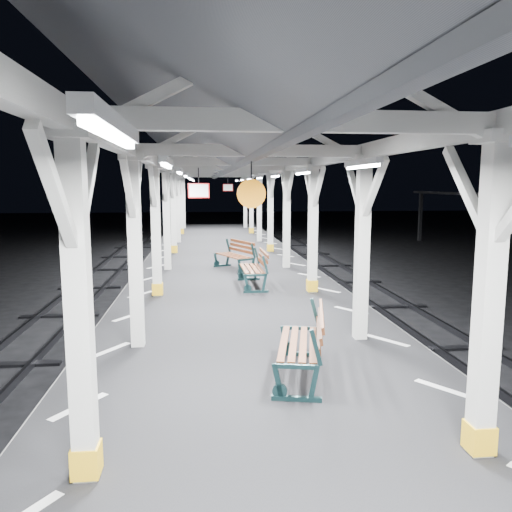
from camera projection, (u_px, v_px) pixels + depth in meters
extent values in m
plane|color=black|center=(243.00, 357.00, 11.08)|extent=(120.00, 120.00, 0.00)
cube|color=black|center=(243.00, 336.00, 11.01)|extent=(6.00, 50.00, 1.00)
cube|color=silver|center=(129.00, 317.00, 10.68)|extent=(1.00, 48.00, 0.01)
cube|color=silver|center=(351.00, 310.00, 11.21)|extent=(1.00, 48.00, 0.01)
cube|color=#2D2D33|center=(34.00, 361.00, 10.59)|extent=(0.08, 60.00, 0.16)
cube|color=black|center=(7.00, 365.00, 10.54)|extent=(2.20, 0.22, 0.06)
cube|color=#2D2D33|center=(434.00, 347.00, 11.55)|extent=(0.08, 60.00, 0.16)
cube|color=#2D2D33|center=(479.00, 345.00, 11.67)|extent=(0.08, 60.00, 0.16)
cube|color=black|center=(456.00, 348.00, 11.62)|extent=(2.20, 0.22, 0.06)
cube|color=silver|center=(79.00, 316.00, 4.60)|extent=(0.22, 0.22, 3.20)
cube|color=silver|center=(70.00, 132.00, 4.36)|extent=(0.40, 0.40, 0.12)
cube|color=gold|center=(87.00, 460.00, 4.80)|extent=(0.26, 0.26, 0.30)
cube|color=silver|center=(87.00, 190.00, 4.97)|extent=(0.10, 0.99, 0.99)
cube|color=silver|center=(55.00, 192.00, 3.89)|extent=(0.10, 0.99, 0.99)
cube|color=silver|center=(135.00, 256.00, 8.53)|extent=(0.22, 0.22, 3.20)
cube|color=silver|center=(132.00, 157.00, 8.30)|extent=(0.40, 0.40, 0.12)
cube|color=silver|center=(137.00, 188.00, 8.91)|extent=(0.10, 0.99, 0.99)
cube|color=silver|center=(128.00, 188.00, 7.83)|extent=(0.10, 0.99, 0.99)
cube|color=silver|center=(156.00, 233.00, 12.47)|extent=(0.22, 0.22, 3.20)
cube|color=silver|center=(154.00, 166.00, 12.23)|extent=(0.40, 0.40, 0.12)
cube|color=gold|center=(158.00, 289.00, 12.67)|extent=(0.26, 0.26, 0.30)
cube|color=silver|center=(157.00, 187.00, 12.85)|extent=(0.10, 0.99, 0.99)
cube|color=silver|center=(153.00, 187.00, 11.76)|extent=(0.10, 0.99, 0.99)
cube|color=silver|center=(167.00, 222.00, 16.40)|extent=(0.22, 0.22, 3.20)
cube|color=silver|center=(166.00, 171.00, 16.17)|extent=(0.40, 0.40, 0.12)
cube|color=silver|center=(167.00, 186.00, 16.78)|extent=(0.10, 0.99, 0.99)
cube|color=silver|center=(165.00, 186.00, 15.70)|extent=(0.10, 0.99, 0.99)
cube|color=silver|center=(173.00, 214.00, 20.34)|extent=(0.22, 0.22, 3.20)
cube|color=silver|center=(172.00, 173.00, 20.10)|extent=(0.40, 0.40, 0.12)
cube|color=gold|center=(174.00, 249.00, 20.54)|extent=(0.26, 0.26, 0.30)
cube|color=silver|center=(173.00, 186.00, 20.72)|extent=(0.10, 0.99, 0.99)
cube|color=silver|center=(172.00, 186.00, 19.64)|extent=(0.10, 0.99, 0.99)
cube|color=silver|center=(178.00, 210.00, 24.28)|extent=(0.22, 0.22, 3.20)
cube|color=silver|center=(177.00, 175.00, 24.04)|extent=(0.40, 0.40, 0.12)
cube|color=silver|center=(178.00, 186.00, 24.65)|extent=(0.10, 0.99, 0.99)
cube|color=silver|center=(177.00, 186.00, 23.57)|extent=(0.10, 0.99, 0.99)
cube|color=silver|center=(181.00, 206.00, 28.21)|extent=(0.22, 0.22, 3.20)
cube|color=silver|center=(180.00, 177.00, 27.98)|extent=(0.40, 0.40, 0.12)
cube|color=gold|center=(182.00, 231.00, 28.41)|extent=(0.26, 0.26, 0.30)
cube|color=silver|center=(181.00, 186.00, 28.59)|extent=(0.10, 0.99, 0.99)
cube|color=silver|center=(180.00, 186.00, 27.51)|extent=(0.10, 0.99, 0.99)
cube|color=silver|center=(184.00, 204.00, 32.15)|extent=(0.22, 0.22, 3.20)
cube|color=silver|center=(183.00, 178.00, 31.91)|extent=(0.40, 0.40, 0.12)
cube|color=silver|center=(183.00, 186.00, 32.53)|extent=(0.10, 0.99, 0.99)
cube|color=silver|center=(183.00, 186.00, 31.44)|extent=(0.10, 0.99, 0.99)
cube|color=silver|center=(488.00, 305.00, 5.03)|extent=(0.22, 0.22, 3.20)
cube|color=silver|center=(499.00, 137.00, 4.79)|extent=(0.40, 0.40, 0.12)
cube|color=gold|center=(479.00, 437.00, 5.23)|extent=(0.26, 0.26, 0.30)
cube|color=silver|center=(466.00, 190.00, 5.40)|extent=(0.10, 0.99, 0.99)
cube|color=silver|center=(362.00, 252.00, 8.96)|extent=(0.22, 0.22, 3.20)
cube|color=silver|center=(365.00, 158.00, 8.73)|extent=(0.40, 0.40, 0.12)
cube|color=silver|center=(354.00, 188.00, 9.34)|extent=(0.10, 0.99, 0.99)
cube|color=silver|center=(375.00, 188.00, 8.26)|extent=(0.10, 0.99, 0.99)
cube|color=silver|center=(313.00, 232.00, 12.90)|extent=(0.22, 0.22, 3.20)
cube|color=silver|center=(314.00, 167.00, 12.66)|extent=(0.40, 0.40, 0.12)
cube|color=gold|center=(312.00, 285.00, 13.10)|extent=(0.26, 0.26, 0.30)
cube|color=silver|center=(309.00, 187.00, 13.28)|extent=(0.10, 0.99, 0.99)
cube|color=silver|center=(319.00, 187.00, 12.19)|extent=(0.10, 0.99, 0.99)
cube|color=silver|center=(287.00, 221.00, 16.83)|extent=(0.22, 0.22, 3.20)
cube|color=silver|center=(287.00, 171.00, 16.60)|extent=(0.40, 0.40, 0.12)
cube|color=silver|center=(284.00, 186.00, 17.21)|extent=(0.10, 0.99, 0.99)
cube|color=silver|center=(290.00, 186.00, 16.13)|extent=(0.10, 0.99, 0.99)
cube|color=silver|center=(270.00, 214.00, 20.77)|extent=(0.22, 0.22, 3.20)
cube|color=silver|center=(271.00, 174.00, 20.54)|extent=(0.40, 0.40, 0.12)
cube|color=gold|center=(270.00, 248.00, 20.97)|extent=(0.26, 0.26, 0.30)
cube|color=silver|center=(269.00, 186.00, 21.15)|extent=(0.10, 0.99, 0.99)
cube|color=silver|center=(272.00, 186.00, 20.07)|extent=(0.10, 0.99, 0.99)
cube|color=silver|center=(259.00, 209.00, 24.71)|extent=(0.22, 0.22, 3.20)
cube|color=silver|center=(259.00, 175.00, 24.47)|extent=(0.40, 0.40, 0.12)
cube|color=silver|center=(258.00, 186.00, 25.09)|extent=(0.10, 0.99, 0.99)
cube|color=silver|center=(261.00, 186.00, 24.00)|extent=(0.10, 0.99, 0.99)
cube|color=silver|center=(251.00, 206.00, 28.64)|extent=(0.22, 0.22, 3.20)
cube|color=silver|center=(251.00, 177.00, 28.41)|extent=(0.40, 0.40, 0.12)
cube|color=gold|center=(251.00, 230.00, 28.84)|extent=(0.26, 0.26, 0.30)
cube|color=silver|center=(250.00, 186.00, 29.02)|extent=(0.10, 0.99, 0.99)
cube|color=silver|center=(252.00, 186.00, 27.94)|extent=(0.10, 0.99, 0.99)
cube|color=silver|center=(245.00, 203.00, 32.58)|extent=(0.22, 0.22, 3.20)
cube|color=silver|center=(245.00, 178.00, 32.34)|extent=(0.40, 0.40, 0.12)
cube|color=silver|center=(244.00, 186.00, 32.96)|extent=(0.10, 0.99, 0.99)
cube|color=silver|center=(246.00, 186.00, 31.88)|extent=(0.10, 0.99, 0.99)
cube|color=silver|center=(145.00, 156.00, 10.25)|extent=(0.18, 48.00, 0.24)
cube|color=silver|center=(335.00, 158.00, 10.68)|extent=(0.18, 48.00, 0.24)
cube|color=silver|center=(295.00, 121.00, 4.56)|extent=(4.20, 0.14, 0.20)
cube|color=silver|center=(251.00, 151.00, 8.49)|extent=(4.20, 0.14, 0.20)
cube|color=silver|center=(235.00, 161.00, 12.43)|extent=(4.20, 0.14, 0.20)
cube|color=silver|center=(227.00, 167.00, 16.37)|extent=(4.20, 0.14, 0.20)
cube|color=silver|center=(222.00, 170.00, 20.30)|extent=(4.20, 0.14, 0.20)
cube|color=silver|center=(219.00, 173.00, 24.24)|extent=(4.20, 0.14, 0.20)
cube|color=silver|center=(216.00, 174.00, 28.18)|extent=(4.20, 0.14, 0.20)
cube|color=silver|center=(214.00, 176.00, 32.11)|extent=(4.20, 0.14, 0.20)
cube|color=silver|center=(242.00, 112.00, 10.33)|extent=(0.16, 48.00, 0.20)
cube|color=#484A4F|center=(179.00, 130.00, 10.25)|extent=(2.80, 49.00, 1.45)
cube|color=#484A4F|center=(303.00, 131.00, 10.53)|extent=(2.80, 49.00, 1.45)
cube|color=silver|center=(112.00, 125.00, 2.49)|extent=(0.10, 1.35, 0.08)
cube|color=white|center=(113.00, 135.00, 2.50)|extent=(0.05, 1.25, 0.05)
cube|color=silver|center=(167.00, 161.00, 6.43)|extent=(0.10, 1.35, 0.08)
cube|color=white|center=(167.00, 165.00, 6.43)|extent=(0.05, 1.25, 0.05)
cube|color=silver|center=(180.00, 170.00, 10.36)|extent=(0.10, 1.35, 0.08)
cube|color=white|center=(180.00, 173.00, 10.37)|extent=(0.05, 1.25, 0.05)
cube|color=silver|center=(185.00, 174.00, 14.30)|extent=(0.10, 1.35, 0.08)
cube|color=white|center=(186.00, 176.00, 14.31)|extent=(0.05, 1.25, 0.05)
cube|color=silver|center=(189.00, 177.00, 18.23)|extent=(0.10, 1.35, 0.08)
cube|color=white|center=(189.00, 178.00, 18.24)|extent=(0.05, 1.25, 0.05)
cube|color=silver|center=(191.00, 178.00, 22.17)|extent=(0.10, 1.35, 0.08)
cube|color=white|center=(191.00, 179.00, 22.18)|extent=(0.05, 1.25, 0.05)
cube|color=silver|center=(192.00, 179.00, 26.11)|extent=(0.10, 1.35, 0.08)
cube|color=white|center=(192.00, 180.00, 26.11)|extent=(0.05, 1.25, 0.05)
cube|color=silver|center=(194.00, 180.00, 30.04)|extent=(0.10, 1.35, 0.08)
cube|color=white|center=(194.00, 181.00, 30.05)|extent=(0.05, 1.25, 0.05)
cube|color=silver|center=(362.00, 162.00, 6.71)|extent=(0.10, 1.35, 0.08)
cube|color=white|center=(362.00, 166.00, 6.71)|extent=(0.05, 1.25, 0.05)
cube|color=silver|center=(303.00, 171.00, 10.64)|extent=(0.10, 1.35, 0.08)
cube|color=white|center=(302.00, 173.00, 10.65)|extent=(0.05, 1.25, 0.05)
cube|color=silver|center=(275.00, 174.00, 14.58)|extent=(0.10, 1.35, 0.08)
cube|color=white|center=(275.00, 176.00, 14.59)|extent=(0.05, 1.25, 0.05)
cube|color=silver|center=(259.00, 177.00, 18.51)|extent=(0.10, 1.35, 0.08)
cube|color=white|center=(259.00, 178.00, 18.52)|extent=(0.05, 1.25, 0.05)
cube|color=silver|center=(249.00, 178.00, 22.45)|extent=(0.10, 1.35, 0.08)
cube|color=white|center=(249.00, 179.00, 22.46)|extent=(0.05, 1.25, 0.05)
cube|color=silver|center=(242.00, 179.00, 26.39)|extent=(0.10, 1.35, 0.08)
cube|color=white|center=(242.00, 180.00, 26.39)|extent=(0.05, 1.25, 0.05)
cube|color=silver|center=(237.00, 180.00, 30.32)|extent=(0.10, 1.35, 0.08)
cube|color=white|center=(237.00, 181.00, 30.33)|extent=(0.05, 1.25, 0.05)
cylinder|color=black|center=(251.00, 170.00, 8.54)|extent=(0.02, 0.02, 0.30)
cylinder|color=orange|center=(251.00, 194.00, 8.60)|extent=(0.50, 0.04, 0.50)
cylinder|color=black|center=(198.00, 175.00, 11.74)|extent=(0.02, 0.02, 0.36)
cube|color=red|center=(199.00, 191.00, 11.79)|extent=(0.50, 0.03, 0.35)
cube|color=white|center=(199.00, 191.00, 11.79)|extent=(0.44, 0.04, 0.29)
cylinder|color=black|center=(228.00, 180.00, 24.93)|extent=(0.02, 0.02, 0.36)
cube|color=red|center=(228.00, 188.00, 24.98)|extent=(0.50, 0.03, 0.35)
cube|color=white|center=(228.00, 188.00, 24.98)|extent=(0.44, 0.05, 0.29)
cube|color=black|center=(420.00, 217.00, 34.01)|extent=(0.20, 0.20, 3.30)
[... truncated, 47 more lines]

